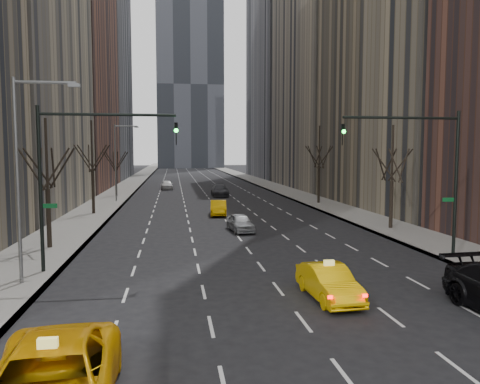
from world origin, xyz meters
name	(u,v)px	position (x,y,z in m)	size (l,w,h in m)	color
ground	(344,375)	(0.00, 0.00, 0.00)	(400.00, 400.00, 0.00)	black
sidewalk_left	(128,186)	(-12.25, 70.00, 0.07)	(4.50, 320.00, 0.15)	slate
sidewalk_right	(268,185)	(12.25, 70.00, 0.07)	(4.50, 320.00, 0.15)	slate
bld_left_far	(61,48)	(-21.50, 66.00, 22.00)	(14.00, 28.00, 44.00)	brown
bld_left_deep	(93,41)	(-21.50, 96.00, 30.00)	(14.00, 30.00, 60.00)	slate
bld_right_far	(332,35)	(21.50, 64.00, 25.00)	(14.00, 28.00, 50.00)	tan
bld_right_deep	(287,51)	(21.50, 95.00, 29.00)	(14.00, 30.00, 58.00)	slate
tower_far	(189,7)	(2.00, 170.00, 60.00)	(24.00, 24.00, 120.00)	black
tree_lw_b	(48,189)	(-12.00, 18.00, 3.72)	(3.36, 3.50, 7.82)	black
tree_lw_c	(93,172)	(-12.00, 34.00, 4.04)	(3.36, 3.50, 8.74)	black
tree_lw_d	(116,170)	(-12.00, 52.00, 3.56)	(3.36, 3.50, 7.36)	black
tree_rw_b	(392,181)	(12.00, 22.00, 3.72)	(3.36, 3.50, 7.82)	black
tree_rw_c	(319,169)	(12.00, 40.00, 4.04)	(3.36, 3.50, 8.74)	black
traffic_mast_left	(76,162)	(-9.11, 12.00, 5.49)	(6.69, 0.39, 8.00)	black
traffic_mast_right	(428,161)	(9.11, 12.00, 5.49)	(6.69, 0.39, 8.00)	black
streetlight_near	(25,160)	(-10.84, 10.00, 5.62)	(2.83, 0.22, 9.00)	slate
streetlight_far	(118,155)	(-10.84, 45.00, 5.62)	(2.83, 0.22, 9.00)	slate
taxi_sedan	(329,282)	(1.71, 6.30, 0.70)	(1.47, 4.22, 1.39)	#FFC005
silver_sedan_ahead	(240,223)	(0.47, 22.86, 0.66)	(1.56, 3.88, 1.32)	#989BA0
far_taxi	(218,208)	(-0.29, 32.03, 0.69)	(1.46, 4.18, 1.38)	#EEAA05
far_suv_grey	(220,191)	(1.69, 50.82, 0.76)	(2.12, 5.23, 1.52)	#2C2C31
far_car_white	(167,185)	(-5.52, 63.30, 0.73)	(1.73, 4.30, 1.47)	silver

